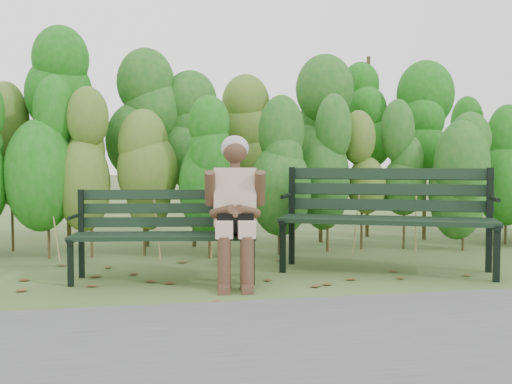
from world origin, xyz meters
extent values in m
plane|color=#3E4D22|center=(0.00, 0.00, 0.00)|extent=(80.00, 80.00, 0.00)
cube|color=#474749|center=(0.00, -2.20, 0.01)|extent=(60.00, 2.50, 0.01)
cylinder|color=#47381E|center=(-2.14, 1.30, 0.40)|extent=(0.03, 0.03, 0.80)
ellipsoid|color=#12640E|center=(-2.14, 1.30, 1.04)|extent=(0.64, 0.64, 1.44)
cylinder|color=#47381E|center=(-1.53, 1.30, 0.40)|extent=(0.03, 0.03, 0.80)
ellipsoid|color=#12640E|center=(-1.53, 1.30, 1.04)|extent=(0.64, 0.64, 1.44)
cylinder|color=#47381E|center=(-0.92, 1.30, 0.40)|extent=(0.03, 0.03, 0.80)
ellipsoid|color=#12640E|center=(-0.92, 1.30, 1.04)|extent=(0.64, 0.64, 1.44)
cylinder|color=#47381E|center=(-0.31, 1.30, 0.40)|extent=(0.03, 0.03, 0.80)
ellipsoid|color=#12640E|center=(-0.31, 1.30, 1.04)|extent=(0.64, 0.64, 1.44)
cylinder|color=#47381E|center=(0.31, 1.30, 0.40)|extent=(0.03, 0.03, 0.80)
ellipsoid|color=#12640E|center=(0.31, 1.30, 1.04)|extent=(0.64, 0.64, 1.44)
cylinder|color=#47381E|center=(0.92, 1.30, 0.40)|extent=(0.03, 0.03, 0.80)
ellipsoid|color=#12640E|center=(0.92, 1.30, 1.04)|extent=(0.64, 0.64, 1.44)
cylinder|color=#47381E|center=(1.53, 1.30, 0.40)|extent=(0.03, 0.03, 0.80)
ellipsoid|color=#12640E|center=(1.53, 1.30, 1.04)|extent=(0.64, 0.64, 1.44)
cylinder|color=#47381E|center=(2.14, 1.30, 0.40)|extent=(0.03, 0.03, 0.80)
ellipsoid|color=#12640E|center=(2.14, 1.30, 1.04)|extent=(0.64, 0.64, 1.44)
cylinder|color=#47381E|center=(2.75, 1.30, 0.40)|extent=(0.03, 0.03, 0.80)
ellipsoid|color=#12640E|center=(2.75, 1.30, 1.04)|extent=(0.64, 0.64, 1.44)
cylinder|color=#47381E|center=(3.36, 1.30, 0.40)|extent=(0.03, 0.03, 0.80)
cylinder|color=#47381E|center=(-2.69, 2.30, 0.55)|extent=(0.04, 0.04, 1.10)
ellipsoid|color=#175A19|center=(-2.69, 2.30, 1.43)|extent=(0.70, 0.70, 1.98)
cylinder|color=#47381E|center=(-1.92, 2.30, 0.55)|extent=(0.04, 0.04, 1.10)
ellipsoid|color=#175A19|center=(-1.92, 2.30, 1.43)|extent=(0.70, 0.70, 1.98)
cylinder|color=#47381E|center=(-1.15, 2.30, 0.55)|extent=(0.04, 0.04, 1.10)
ellipsoid|color=#175A19|center=(-1.15, 2.30, 1.43)|extent=(0.70, 0.70, 1.98)
cylinder|color=#47381E|center=(-0.38, 2.30, 0.55)|extent=(0.04, 0.04, 1.10)
ellipsoid|color=#175A19|center=(-0.38, 2.30, 1.43)|extent=(0.70, 0.70, 1.98)
cylinder|color=#47381E|center=(0.38, 2.30, 0.55)|extent=(0.04, 0.04, 1.10)
ellipsoid|color=#175A19|center=(0.38, 2.30, 1.43)|extent=(0.70, 0.70, 1.98)
cylinder|color=#47381E|center=(1.15, 2.30, 0.55)|extent=(0.04, 0.04, 1.10)
ellipsoid|color=#175A19|center=(1.15, 2.30, 1.43)|extent=(0.70, 0.70, 1.98)
cylinder|color=#47381E|center=(1.92, 2.30, 0.55)|extent=(0.04, 0.04, 1.10)
ellipsoid|color=#175A19|center=(1.92, 2.30, 1.43)|extent=(0.70, 0.70, 1.98)
cylinder|color=#47381E|center=(2.69, 2.30, 0.55)|extent=(0.04, 0.04, 1.10)
ellipsoid|color=#175A19|center=(2.69, 2.30, 1.43)|extent=(0.70, 0.70, 1.98)
cylinder|color=#47381E|center=(3.46, 2.30, 0.55)|extent=(0.04, 0.04, 1.10)
ellipsoid|color=#175A19|center=(3.46, 2.30, 1.43)|extent=(0.70, 0.70, 1.98)
cube|color=brown|center=(-0.81, -1.10, 0.00)|extent=(0.11, 0.11, 0.01)
cube|color=brown|center=(1.04, -0.27, 0.00)|extent=(0.09, 0.10, 0.01)
cube|color=brown|center=(-1.75, -0.57, 0.00)|extent=(0.10, 0.11, 0.01)
cube|color=brown|center=(1.25, -1.02, 0.00)|extent=(0.10, 0.11, 0.01)
cube|color=brown|center=(1.07, 0.48, 0.00)|extent=(0.09, 0.11, 0.01)
cube|color=brown|center=(0.84, 0.09, 0.00)|extent=(0.09, 0.11, 0.01)
cube|color=brown|center=(-1.99, -0.76, 0.00)|extent=(0.09, 0.07, 0.01)
cube|color=brown|center=(1.11, 0.22, 0.00)|extent=(0.09, 0.11, 0.01)
cube|color=brown|center=(2.15, 0.75, 0.00)|extent=(0.08, 0.10, 0.01)
cube|color=brown|center=(-0.71, -0.29, 0.00)|extent=(0.11, 0.11, 0.01)
cube|color=brown|center=(-0.82, -0.77, 0.00)|extent=(0.09, 0.07, 0.01)
cube|color=brown|center=(1.76, 0.56, 0.00)|extent=(0.07, 0.09, 0.01)
cube|color=brown|center=(-0.56, -0.64, 0.00)|extent=(0.11, 0.10, 0.01)
cube|color=brown|center=(0.54, -0.25, 0.00)|extent=(0.10, 0.09, 0.01)
cube|color=brown|center=(-1.59, 0.52, 0.00)|extent=(0.11, 0.09, 0.01)
cube|color=brown|center=(0.61, 0.88, 0.00)|extent=(0.11, 0.11, 0.01)
cube|color=brown|center=(-1.17, 0.96, 0.00)|extent=(0.11, 0.11, 0.01)
cube|color=brown|center=(-1.02, -0.88, 0.00)|extent=(0.11, 0.11, 0.01)
cube|color=brown|center=(1.37, -1.14, 0.00)|extent=(0.11, 0.11, 0.01)
cube|color=brown|center=(1.40, -0.42, 0.00)|extent=(0.10, 0.11, 0.01)
cube|color=brown|center=(-1.23, -0.55, 0.00)|extent=(0.07, 0.09, 0.01)
cube|color=brown|center=(1.74, 0.28, 0.00)|extent=(0.09, 0.08, 0.01)
cube|color=brown|center=(-1.21, -0.84, 0.00)|extent=(0.11, 0.11, 0.01)
cube|color=black|center=(-0.91, -0.20, 0.40)|extent=(1.58, 0.32, 0.04)
cube|color=black|center=(-0.89, -0.09, 0.40)|extent=(1.58, 0.32, 0.04)
cube|color=black|center=(-0.88, 0.02, 0.40)|extent=(1.58, 0.32, 0.04)
cube|color=black|center=(-0.86, 0.13, 0.40)|extent=(1.58, 0.32, 0.04)
cube|color=black|center=(-0.85, 0.21, 0.49)|extent=(1.58, 0.28, 0.09)
cube|color=black|center=(-0.85, 0.23, 0.62)|extent=(1.58, 0.28, 0.09)
cube|color=black|center=(-0.85, 0.24, 0.74)|extent=(1.58, 0.28, 0.09)
cube|color=black|center=(-1.66, -0.10, 0.20)|extent=(0.05, 0.05, 0.40)
cube|color=black|center=(-1.61, 0.28, 0.40)|extent=(0.05, 0.05, 0.79)
cube|color=black|center=(-1.64, 0.08, 0.38)|extent=(0.11, 0.44, 0.04)
cylinder|color=black|center=(-1.64, 0.03, 0.57)|extent=(0.08, 0.33, 0.03)
cube|color=black|center=(-0.16, -0.31, 0.20)|extent=(0.05, 0.05, 0.40)
cube|color=black|center=(-0.11, 0.06, 0.40)|extent=(0.05, 0.05, 0.79)
cube|color=black|center=(-0.14, -0.14, 0.38)|extent=(0.11, 0.44, 0.04)
cylinder|color=black|center=(-0.14, -0.18, 0.57)|extent=(0.08, 0.33, 0.03)
cube|color=black|center=(1.09, -0.20, 0.49)|extent=(1.84, 0.93, 0.04)
cube|color=black|center=(1.14, -0.07, 0.49)|extent=(1.84, 0.93, 0.04)
cube|color=black|center=(1.20, 0.05, 0.49)|extent=(1.84, 0.93, 0.04)
cube|color=black|center=(1.26, 0.18, 0.49)|extent=(1.84, 0.93, 0.04)
cube|color=black|center=(1.30, 0.27, 0.61)|extent=(1.82, 0.87, 0.12)
cube|color=black|center=(1.30, 0.28, 0.77)|extent=(1.82, 0.87, 0.12)
cube|color=black|center=(1.31, 0.30, 0.92)|extent=(1.82, 0.87, 0.12)
cube|color=black|center=(0.22, 0.18, 0.25)|extent=(0.07, 0.07, 0.49)
cube|color=black|center=(0.42, 0.61, 0.49)|extent=(0.07, 0.07, 0.98)
cube|color=black|center=(0.32, 0.38, 0.47)|extent=(0.28, 0.52, 0.04)
cylinder|color=black|center=(0.29, 0.33, 0.71)|extent=(0.21, 0.39, 0.04)
cube|color=black|center=(1.94, -0.60, 0.25)|extent=(0.07, 0.07, 0.49)
cube|color=black|center=(2.13, -0.17, 0.49)|extent=(0.07, 0.07, 0.98)
cube|color=black|center=(2.03, -0.40, 0.47)|extent=(0.28, 0.52, 0.04)
cylinder|color=black|center=(2.00, -0.45, 0.71)|extent=(0.21, 0.39, 0.04)
cube|color=tan|center=(-0.40, -0.32, 0.49)|extent=(0.20, 0.45, 0.13)
cube|color=tan|center=(-0.22, -0.35, 0.49)|extent=(0.20, 0.45, 0.13)
cylinder|color=#4C3222|center=(-0.42, -0.49, 0.22)|extent=(0.13, 0.13, 0.44)
cylinder|color=#4C3222|center=(-0.24, -0.52, 0.22)|extent=(0.13, 0.13, 0.44)
cube|color=#4C3222|center=(-0.43, -0.57, 0.03)|extent=(0.12, 0.22, 0.06)
cube|color=#4C3222|center=(-0.25, -0.60, 0.03)|extent=(0.12, 0.22, 0.06)
cube|color=tan|center=(-0.27, -0.06, 0.72)|extent=(0.40, 0.31, 0.53)
cylinder|color=#4C3222|center=(-0.27, -0.08, 1.00)|extent=(0.09, 0.09, 0.10)
sphere|color=#4C3222|center=(-0.27, -0.09, 1.13)|extent=(0.21, 0.21, 0.21)
ellipsoid|color=gray|center=(-0.27, -0.06, 1.16)|extent=(0.25, 0.24, 0.22)
cylinder|color=#4C3222|center=(-0.49, -0.11, 0.81)|extent=(0.12, 0.22, 0.32)
cylinder|color=#4C3222|center=(-0.07, -0.17, 0.81)|extent=(0.12, 0.22, 0.32)
cylinder|color=#4C3222|center=(-0.40, -0.26, 0.62)|extent=(0.21, 0.28, 0.14)
cylinder|color=#4C3222|center=(-0.19, -0.29, 0.62)|extent=(0.26, 0.25, 0.14)
sphere|color=#4C3222|center=(-0.31, -0.33, 0.60)|extent=(0.11, 0.11, 0.11)
cube|color=black|center=(-0.31, -0.32, 0.53)|extent=(0.32, 0.17, 0.16)
camera|label=1|loc=(-1.07, -5.24, 1.05)|focal=42.00mm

